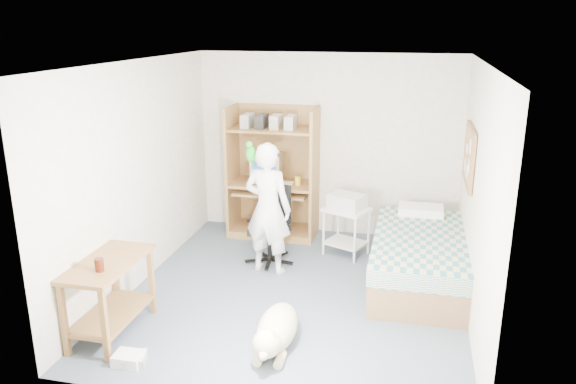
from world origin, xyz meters
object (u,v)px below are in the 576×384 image
Objects in this scene: side_desk at (110,286)px; office_chair at (271,235)px; printer_cart at (346,224)px; person at (268,209)px; bed at (419,258)px; dog at (276,330)px; computer_hutch at (274,177)px.

office_chair is (1.06, 2.00, -0.15)m from side_desk.
side_desk is 1.55× the size of printer_cart.
side_desk is 1.05× the size of office_chair.
office_chair is at bearing -71.19° from person.
bed is 1.80m from office_chair.
printer_cart is (-0.91, 0.60, 0.13)m from bed.
bed reaches higher than printer_cart.
side_desk reaches higher than dog.
dog is at bearing 118.53° from person.
computer_hutch is 2.35m from bed.
person is (-1.75, -0.11, 0.50)m from bed.
dog is 2.35m from printer_cart.
office_chair is 1.48× the size of printer_cart.
side_desk is at bearing -147.50° from bed.
dog is at bearing 3.88° from side_desk.
side_desk is at bearing -105.21° from printer_cart.
computer_hutch reaches higher than printer_cart.
person is 1.43× the size of dog.
computer_hutch is 3.08m from side_desk.
computer_hutch reaches higher than side_desk.
office_chair is at bearing 104.47° from dog.
printer_cart is (0.84, 0.72, -0.38)m from person.
bed is 1.83m from person.
dog is (0.50, -1.59, -0.61)m from person.
person is 1.78m from dog.
side_desk is at bearing 68.50° from person.
side_desk is at bearing -106.14° from computer_hutch.
computer_hutch is 1.80× the size of side_desk.
bed is 1.10m from printer_cart.
side_desk is 2.27m from office_chair.
person is at bearing -176.30° from bed.
bed is 1.28× the size of person.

